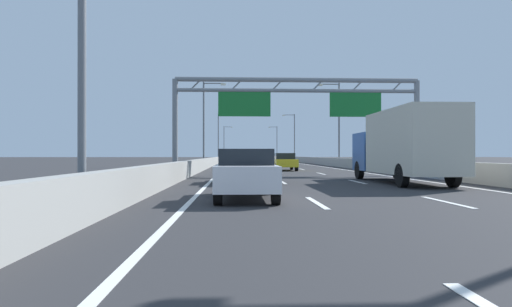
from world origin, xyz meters
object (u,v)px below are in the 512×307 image
streetlamp_right_mid (337,119)px  streetlamp_left_far (219,134)px  green_car (239,157)px  streetlamp_right_distant (276,141)px  black_car (245,166)px  box_truck (404,145)px  white_car (246,174)px  yellow_car (285,162)px  sign_gantry (298,101)px  streetlamp_right_far (293,134)px  blue_car (263,156)px  red_car (262,158)px  streetlamp_left_mid (206,118)px  streetlamp_left_distant (225,140)px

streetlamp_right_mid → streetlamp_left_far: (-14.93, 38.98, 0.00)m
green_car → streetlamp_right_distant: bearing=-2.0°
black_car → box_truck: 7.38m
streetlamp_right_distant → white_car: size_ratio=2.31×
streetlamp_right_distant → box_truck: size_ratio=1.13×
streetlamp_right_mid → white_car: streetlamp_right_mid is taller
streetlamp_right_distant → yellow_car: size_ratio=2.22×
sign_gantry → green_car: size_ratio=3.96×
streetlamp_right_far → blue_car: size_ratio=2.20×
blue_car → white_car: bearing=-93.7°
blue_car → streetlamp_right_distant: bearing=14.9°
yellow_car → streetlamp_right_mid: bearing=61.1°
streetlamp_right_far → streetlamp_right_distant: same height
black_car → red_car: black_car is taller
streetlamp_left_mid → streetlamp_right_mid: size_ratio=1.00×
streetlamp_left_mid → streetlamp_right_far: 41.74m
streetlamp_right_distant → white_car: 115.44m
blue_car → red_car: (-3.92, -62.29, 0.02)m
streetlamp_right_far → streetlamp_left_distant: bearing=111.0°
streetlamp_right_mid → red_car: 17.19m
blue_car → streetlamp_right_mid: bearing=-87.2°
green_car → red_car: (3.21, -63.68, 0.04)m
streetlamp_left_mid → streetlamp_left_far: 38.98m
streetlamp_left_far → yellow_car: bearing=-81.9°
red_car → black_car: bearing=-94.4°
streetlamp_left_mid → black_car: streetlamp_left_mid is taller
streetlamp_left_far → white_car: size_ratio=2.31×
streetlamp_left_far → black_car: size_ratio=2.09×
white_car → blue_car: blue_car is taller
sign_gantry → green_car: (-3.48, 99.49, -4.08)m
streetlamp_left_far → streetlamp_right_distant: 41.74m
streetlamp_left_far → streetlamp_right_distant: same height
sign_gantry → red_car: bearing=90.4°
sign_gantry → box_truck: 10.04m
white_car → streetlamp_right_distant: bearing=84.4°
sign_gantry → streetlamp_left_mid: bearing=109.5°
sign_gantry → green_car: 99.63m
white_car → black_car: bearing=89.3°
red_car → white_car: bearing=-93.9°
red_car → streetlamp_left_far: bearing=106.6°
sign_gantry → streetlamp_right_mid: size_ratio=1.71×
white_car → black_car: black_car is taller
streetlamp_right_distant → blue_car: (-3.78, -1.00, -4.64)m
sign_gantry → streetlamp_left_mid: size_ratio=1.71×
green_car → blue_car: 7.26m
black_car → streetlamp_right_far: bearing=80.8°
yellow_car → black_car: bearing=-103.0°
blue_car → box_truck: 106.95m
streetlamp_right_mid → streetlamp_right_distant: 77.96m
streetlamp_right_far → yellow_car: size_ratio=2.22×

